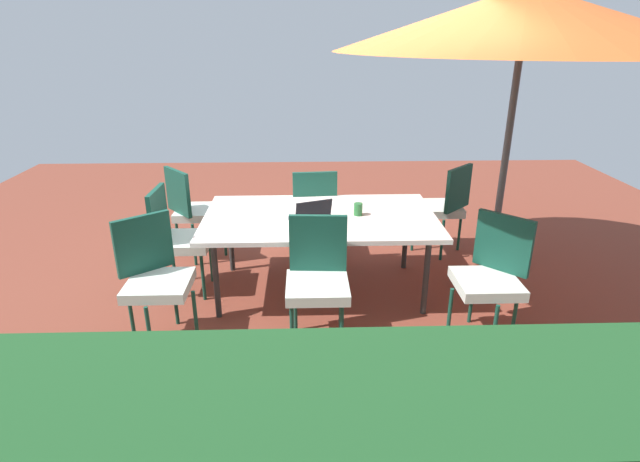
# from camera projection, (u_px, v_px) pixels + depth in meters

# --- Properties ---
(ground_plane) EXTENTS (10.00, 10.00, 0.02)m
(ground_plane) POSITION_uv_depth(u_px,v_px,m) (320.00, 290.00, 4.70)
(ground_plane) COLOR brown
(dining_table) EXTENTS (2.04, 1.20, 0.74)m
(dining_table) POSITION_uv_depth(u_px,v_px,m) (320.00, 220.00, 4.44)
(dining_table) COLOR silver
(dining_table) RESTS_ON ground_plane
(patio_umbrella) EXTENTS (2.99, 2.99, 2.58)m
(patio_umbrella) POSITION_uv_depth(u_px,v_px,m) (525.00, 20.00, 3.87)
(patio_umbrella) COLOR #4C4C4C
(patio_umbrella) RESTS_ON ground_plane
(chair_southwest) EXTENTS (0.59, 0.59, 0.98)m
(chair_southwest) POSITION_uv_depth(u_px,v_px,m) (444.00, 204.00, 5.31)
(chair_southwest) COLOR silver
(chair_southwest) RESTS_ON ground_plane
(chair_southeast) EXTENTS (0.59, 0.58, 0.98)m
(chair_southeast) POSITION_uv_depth(u_px,v_px,m) (193.00, 208.00, 5.19)
(chair_southeast) COLOR silver
(chair_southeast) RESTS_ON ground_plane
(chair_northeast) EXTENTS (0.58, 0.58, 0.98)m
(chair_northeast) POSITION_uv_depth(u_px,v_px,m) (155.00, 275.00, 3.76)
(chair_northeast) COLOR silver
(chair_northeast) RESTS_ON ground_plane
(chair_north) EXTENTS (0.46, 0.47, 0.98)m
(chair_north) POSITION_uv_depth(u_px,v_px,m) (318.00, 276.00, 3.74)
(chair_north) COLOR silver
(chair_north) RESTS_ON ground_plane
(chair_northwest) EXTENTS (0.59, 0.59, 0.98)m
(chair_northwest) POSITION_uv_depth(u_px,v_px,m) (491.00, 273.00, 3.78)
(chair_northwest) COLOR silver
(chair_northwest) RESTS_ON ground_plane
(chair_east) EXTENTS (0.47, 0.46, 0.98)m
(chair_east) POSITION_uv_depth(u_px,v_px,m) (177.00, 235.00, 4.49)
(chair_east) COLOR silver
(chair_east) RESTS_ON ground_plane
(chair_south) EXTENTS (0.47, 0.48, 0.98)m
(chair_south) POSITION_uv_depth(u_px,v_px,m) (314.00, 209.00, 5.16)
(chair_south) COLOR silver
(chair_south) RESTS_ON ground_plane
(laptop) EXTENTS (0.39, 0.34, 0.21)m
(laptop) POSITION_uv_depth(u_px,v_px,m) (311.00, 217.00, 4.26)
(laptop) COLOR gray
(laptop) RESTS_ON dining_table
(cup) EXTENTS (0.08, 0.08, 0.11)m
(cup) POSITION_uv_depth(u_px,v_px,m) (358.00, 209.00, 4.42)
(cup) COLOR #286B33
(cup) RESTS_ON dining_table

